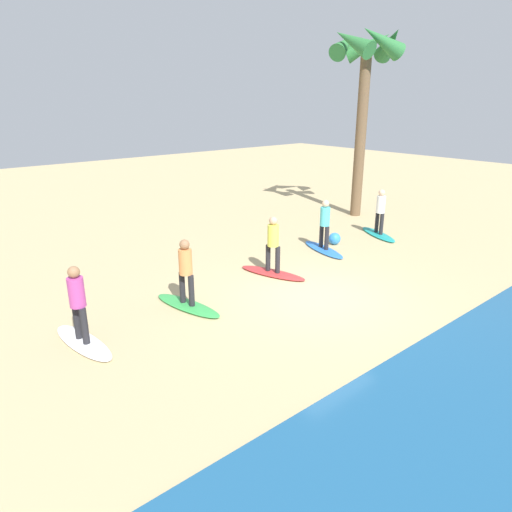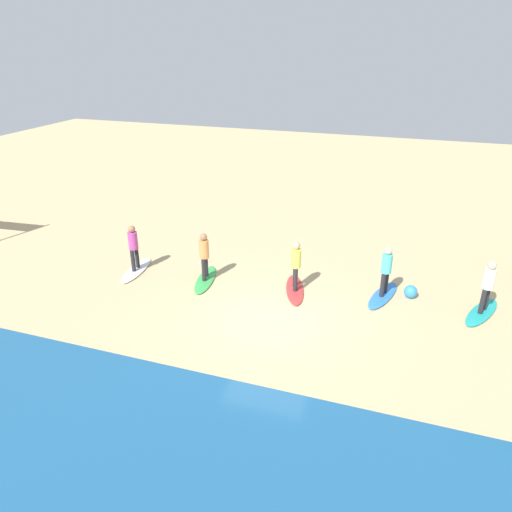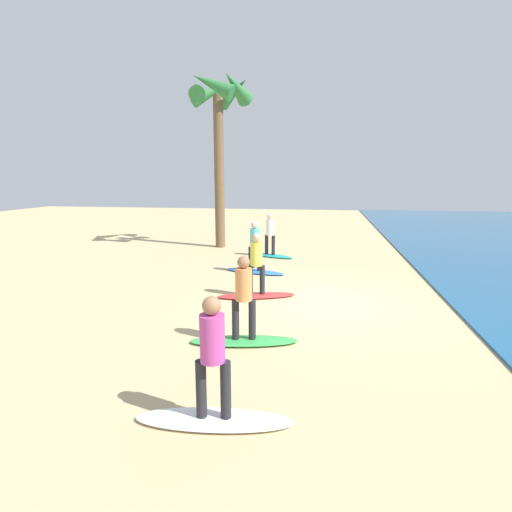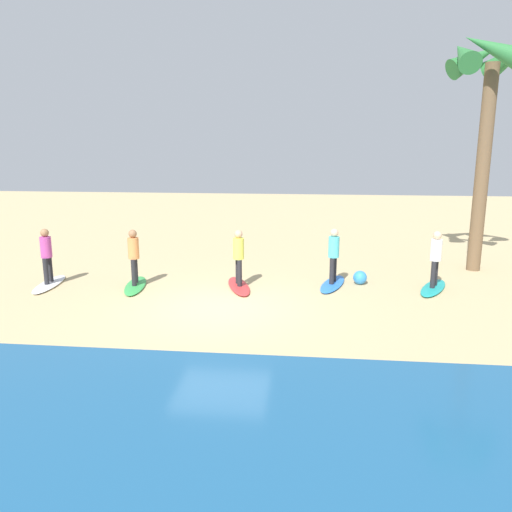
# 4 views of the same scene
# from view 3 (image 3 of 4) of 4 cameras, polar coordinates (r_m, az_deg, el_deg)

# --- Properties ---
(ground_plane) EXTENTS (60.00, 60.00, 0.00)m
(ground_plane) POSITION_cam_3_polar(r_m,az_deg,el_deg) (10.65, 10.13, -6.50)
(ground_plane) COLOR tan
(surfboard_teal) EXTENTS (1.36, 2.15, 0.09)m
(surfboard_teal) POSITION_cam_3_polar(r_m,az_deg,el_deg) (16.50, 1.95, 0.09)
(surfboard_teal) COLOR teal
(surfboard_teal) RESTS_ON ground
(surfer_teal) EXTENTS (0.32, 0.43, 1.64)m
(surfer_teal) POSITION_cam_3_polar(r_m,az_deg,el_deg) (16.34, 1.97, 3.51)
(surfer_teal) COLOR #232328
(surfer_teal) RESTS_ON surfboard_teal
(surfboard_blue) EXTENTS (1.08, 2.17, 0.09)m
(surfboard_blue) POSITION_cam_3_polar(r_m,az_deg,el_deg) (13.70, -0.16, -2.18)
(surfboard_blue) COLOR blue
(surfboard_blue) RESTS_ON ground
(surfer_blue) EXTENTS (0.32, 0.45, 1.64)m
(surfer_blue) POSITION_cam_3_polar(r_m,az_deg,el_deg) (13.51, -0.16, 1.92)
(surfer_blue) COLOR #232328
(surfer_blue) RESTS_ON surfboard_blue
(surfboard_red) EXTENTS (1.14, 2.17, 0.09)m
(surfboard_red) POSITION_cam_3_polar(r_m,az_deg,el_deg) (10.97, 0.05, -5.56)
(surfboard_red) COLOR red
(surfboard_red) RESTS_ON ground
(surfer_red) EXTENTS (0.32, 0.45, 1.64)m
(surfer_red) POSITION_cam_3_polar(r_m,az_deg,el_deg) (10.73, 0.05, -0.47)
(surfer_red) COLOR #232328
(surfer_red) RESTS_ON surfboard_red
(surfboard_green) EXTENTS (0.94, 2.17, 0.09)m
(surfboard_green) POSITION_cam_3_polar(r_m,az_deg,el_deg) (8.08, -1.69, -11.80)
(surfboard_green) COLOR green
(surfboard_green) RESTS_ON ground
(surfer_green) EXTENTS (0.32, 0.45, 1.64)m
(surfer_green) POSITION_cam_3_polar(r_m,az_deg,el_deg) (7.75, -1.73, -5.02)
(surfer_green) COLOR #232328
(surfer_green) RESTS_ON surfboard_green
(surfboard_white) EXTENTS (0.78, 2.15, 0.09)m
(surfboard_white) POSITION_cam_3_polar(r_m,az_deg,el_deg) (5.79, -5.89, -21.84)
(surfboard_white) COLOR white
(surfboard_white) RESTS_ON ground
(surfer_white) EXTENTS (0.32, 0.46, 1.64)m
(surfer_white) POSITION_cam_3_polar(r_m,az_deg,el_deg) (5.31, -6.11, -12.82)
(surfer_white) COLOR #232328
(surfer_white) RESTS_ON surfboard_white
(palm_tree) EXTENTS (2.88, 3.03, 7.58)m
(palm_tree) POSITION_cam_3_polar(r_m,az_deg,el_deg) (18.77, -5.33, 19.88)
(palm_tree) COLOR brown
(palm_tree) RESTS_ON ground
(beach_ball) EXTENTS (0.42, 0.42, 0.42)m
(beach_ball) POSITION_cam_3_polar(r_m,az_deg,el_deg) (14.50, -0.49, -0.78)
(beach_ball) COLOR #338CE5
(beach_ball) RESTS_ON ground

